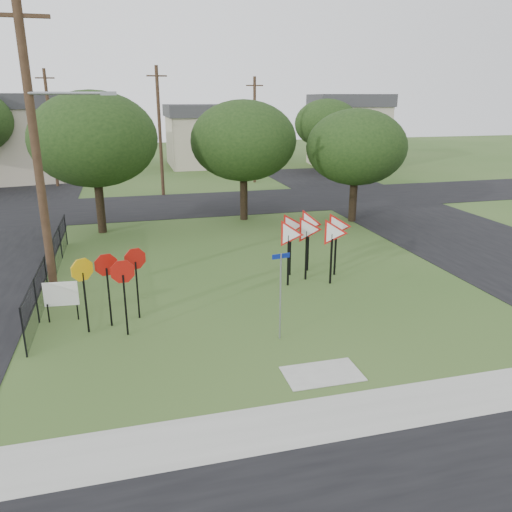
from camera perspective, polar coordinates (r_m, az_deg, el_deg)
The scene contains 22 objects.
ground at distance 15.42m, azimuth 4.23°, elevation -8.87°, with size 140.00×140.00×0.00m, color #31511E.
sidewalk at distance 12.07m, azimuth 10.91°, elevation -17.35°, with size 30.00×1.60×0.02m, color #9E9F96.
planting_strip at distance 11.22m, azimuth 13.67°, elevation -20.62°, with size 30.00×0.80×0.02m, color #31511E.
street_right at distance 29.18m, azimuth 20.54°, elevation 2.91°, with size 8.00×50.00×0.02m, color black.
street_far at distance 34.04m, azimuth -6.63°, elevation 5.91°, with size 60.00×8.00×0.02m, color black.
curb_pad at distance 13.44m, azimuth 7.58°, elevation -13.21°, with size 2.00×1.20×0.02m, color #9E9F96.
street_name_sign at distance 14.49m, azimuth 2.81°, elevation -3.93°, with size 0.55×0.10×2.66m.
stop_sign_cluster at distance 15.72m, azimuth -16.08°, elevation -1.96°, with size 2.22×1.33×2.39m.
yield_sign_cluster at distance 19.48m, azimuth 6.27°, elevation 2.79°, with size 3.24×2.35×2.61m.
info_board at distance 17.03m, azimuth -21.39°, elevation -4.19°, with size 1.06×0.13×1.33m.
utility_pole_main at distance 17.81m, azimuth -23.63°, elevation 10.87°, with size 3.55×0.33×10.00m.
far_pole_a at distance 37.19m, azimuth -10.94°, elevation 13.84°, with size 1.40×0.24×9.00m.
far_pole_b at distance 42.44m, azimuth -0.16°, elevation 14.25°, with size 1.40×0.24×8.50m.
far_pole_c at distance 43.43m, azimuth -22.40°, elevation 13.38°, with size 1.40×0.24×9.00m.
fence_run at distance 20.45m, azimuth -22.44°, elevation -1.05°, with size 0.05×11.55×1.50m.
house_left at distance 48.08m, azimuth -26.50°, elevation 12.02°, with size 10.58×8.88×7.20m.
house_mid at distance 53.84m, azimuth -5.56°, elevation 13.61°, with size 8.40×8.40×6.20m.
house_right at distance 54.06m, azimuth 10.42°, elevation 13.96°, with size 8.30×8.30×7.20m.
tree_near_left at distance 27.14m, azimuth -18.04°, elevation 12.56°, with size 6.40×6.40×7.27m.
tree_near_mid at distance 28.88m, azimuth -1.45°, elevation 13.02°, with size 6.00×6.00×6.80m.
tree_near_right at distance 29.02m, azimuth 11.37°, elevation 12.09°, with size 5.60×5.60×6.33m.
tree_far_right at distance 48.75m, azimuth 8.08°, elevation 14.75°, with size 6.00×6.00×6.80m.
Camera 1 is at (-4.55, -13.03, 6.87)m, focal length 35.00 mm.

